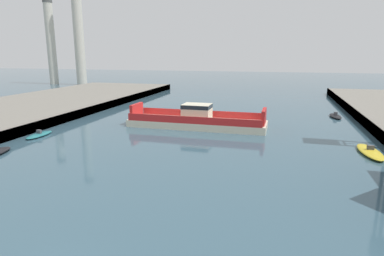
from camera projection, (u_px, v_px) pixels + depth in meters
chain_ferry at (197, 120)px, 52.13m from camera, size 21.70×6.26×3.66m
moored_boat_near_left at (335, 116)px, 60.05m from camera, size 2.15×5.29×1.00m
moored_boat_mid_right at (370, 152)px, 38.30m from camera, size 2.69×7.07×1.04m
moored_boat_far_right at (39, 135)px, 46.49m from camera, size 1.83×5.04×0.93m
smokestack_distant_a at (51, 39)px, 121.35m from camera, size 3.37×3.37×31.10m
smokestack_distant_b at (78, 28)px, 117.66m from camera, size 3.79×3.79×38.17m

